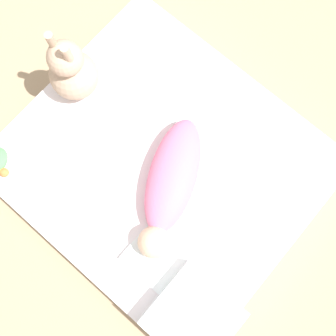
# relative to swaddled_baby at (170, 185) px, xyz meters

# --- Properties ---
(ground_plane) EXTENTS (12.00, 12.00, 0.00)m
(ground_plane) POSITION_rel_swaddled_baby_xyz_m (-0.09, 0.06, -0.19)
(ground_plane) COLOR #9E8466
(bed_mattress) EXTENTS (1.23, 1.09, 0.13)m
(bed_mattress) POSITION_rel_swaddled_baby_xyz_m (-0.09, 0.06, -0.13)
(bed_mattress) COLOR white
(bed_mattress) RESTS_ON ground_plane
(burp_cloth) EXTENTS (0.22, 0.19, 0.02)m
(burp_cloth) POSITION_rel_swaddled_baby_xyz_m (0.14, -0.26, -0.05)
(burp_cloth) COLOR white
(burp_cloth) RESTS_ON bed_mattress
(swaddled_baby) EXTENTS (0.38, 0.57, 0.13)m
(swaddled_baby) POSITION_rel_swaddled_baby_xyz_m (0.00, 0.00, 0.00)
(swaddled_baby) COLOR pink
(swaddled_baby) RESTS_ON bed_mattress
(pillow) EXTENTS (0.29, 0.29, 0.09)m
(pillow) POSITION_rel_swaddled_baby_xyz_m (0.39, -0.32, -0.02)
(pillow) COLOR white
(pillow) RESTS_ON bed_mattress
(bunny_plush) EXTENTS (0.20, 0.20, 0.37)m
(bunny_plush) POSITION_rel_swaddled_baby_xyz_m (-0.59, 0.08, 0.08)
(bunny_plush) COLOR tan
(bunny_plush) RESTS_ON bed_mattress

